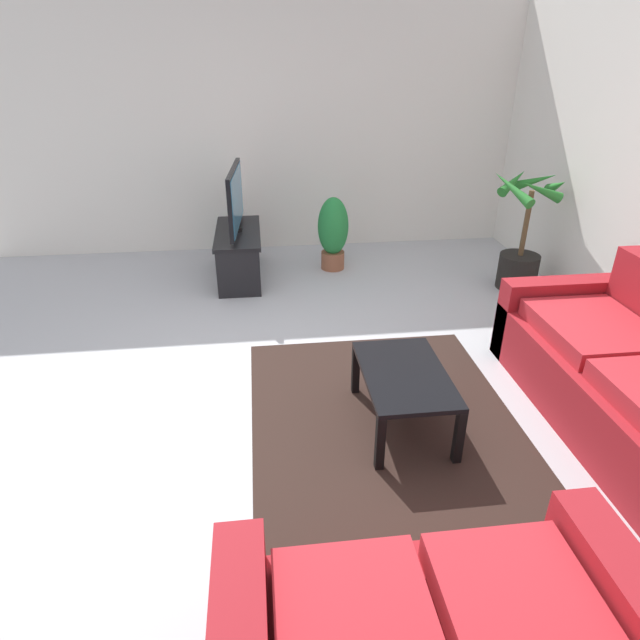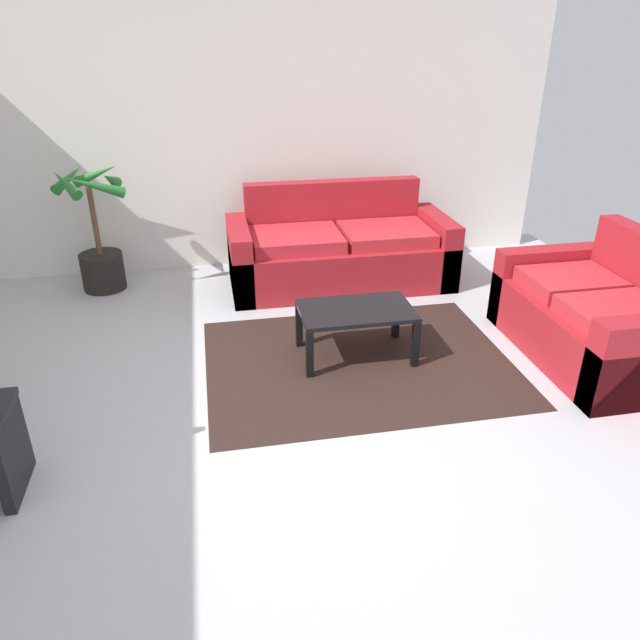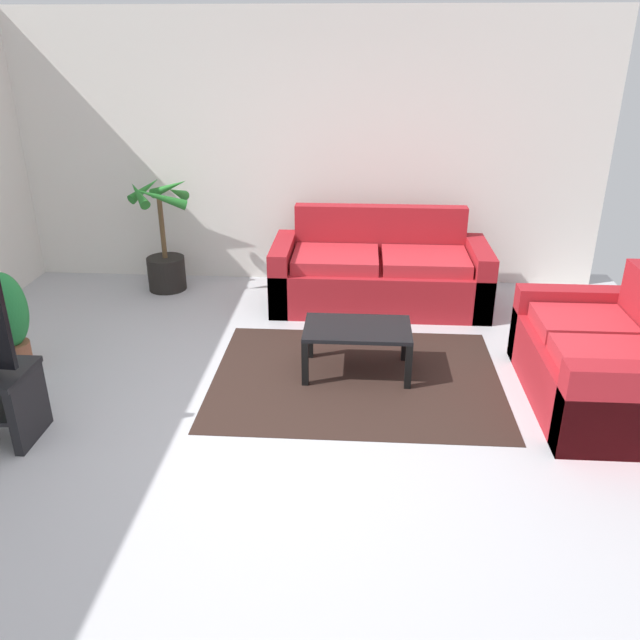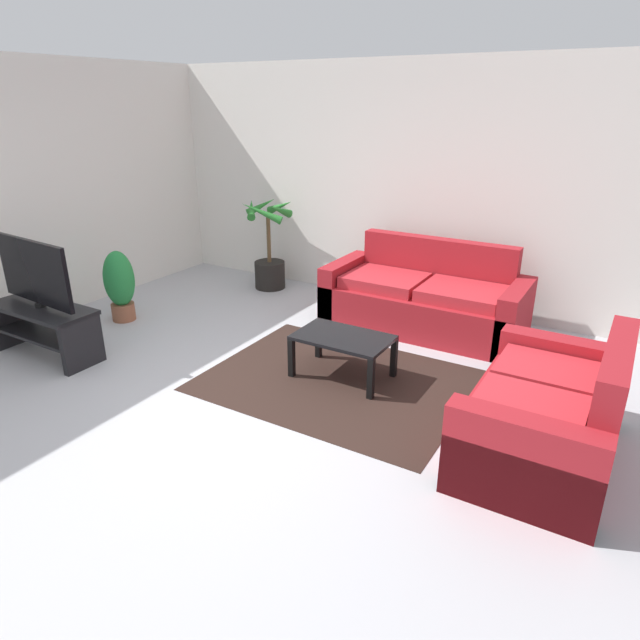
{
  "view_description": "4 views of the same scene",
  "coord_description": "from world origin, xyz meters",
  "views": [
    {
      "loc": [
        3.23,
        0.01,
        2.16
      ],
      "look_at": [
        0.12,
        0.38,
        0.56
      ],
      "focal_mm": 30.01,
      "sensor_mm": 36.0,
      "label": 1
    },
    {
      "loc": [
        -0.45,
        -2.91,
        2.2
      ],
      "look_at": [
        0.21,
        0.49,
        0.5
      ],
      "focal_mm": 33.48,
      "sensor_mm": 36.0,
      "label": 2
    },
    {
      "loc": [
        0.55,
        -3.58,
        2.4
      ],
      "look_at": [
        0.27,
        0.74,
        0.49
      ],
      "focal_mm": 35.79,
      "sensor_mm": 36.0,
      "label": 3
    },
    {
      "loc": [
        2.62,
        -3.0,
        2.29
      ],
      "look_at": [
        0.53,
        0.5,
        0.65
      ],
      "focal_mm": 31.21,
      "sensor_mm": 36.0,
      "label": 4
    }
  ],
  "objects": [
    {
      "name": "potted_palm",
      "position": [
        -1.44,
        2.54,
        0.43
      ],
      "size": [
        0.66,
        0.67,
        1.16
      ],
      "color": "black",
      "rests_on": "ground"
    },
    {
      "name": "tv",
      "position": [
        -2.06,
        -0.19,
        0.82
      ],
      "size": [
        1.05,
        0.12,
        0.63
      ],
      "color": "black",
      "rests_on": "tv_stand"
    },
    {
      "name": "tv_stand",
      "position": [
        -2.06,
        -0.19,
        0.32
      ],
      "size": [
        1.1,
        0.45,
        0.49
      ],
      "color": "black",
      "rests_on": "ground"
    },
    {
      "name": "couch_main",
      "position": [
        0.75,
        2.28,
        0.3
      ],
      "size": [
        2.05,
        0.9,
        0.9
      ],
      "color": "maroon",
      "rests_on": "ground"
    },
    {
      "name": "ground_plane",
      "position": [
        0.0,
        0.0,
        0.0
      ],
      "size": [
        6.6,
        6.6,
        0.0
      ],
      "primitive_type": "plane",
      "color": "#B2B2B7"
    },
    {
      "name": "potted_plant_small",
      "position": [
        -2.18,
        0.8,
        0.41
      ],
      "size": [
        0.32,
        0.32,
        0.78
      ],
      "color": "brown",
      "rests_on": "ground"
    },
    {
      "name": "area_rug",
      "position": [
        0.55,
        0.76,
        0.0
      ],
      "size": [
        2.2,
        1.7,
        0.01
      ],
      "primitive_type": "cube",
      "color": "black",
      "rests_on": "ground"
    },
    {
      "name": "coffee_table",
      "position": [
        0.55,
        0.86,
        0.33
      ],
      "size": [
        0.82,
        0.51,
        0.39
      ],
      "color": "black",
      "rests_on": "ground"
    },
    {
      "name": "wall_left",
      "position": [
        -3.0,
        0.0,
        1.35
      ],
      "size": [
        0.06,
        6.0,
        2.7
      ],
      "primitive_type": "cube",
      "color": "silver",
      "rests_on": "ground"
    }
  ]
}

